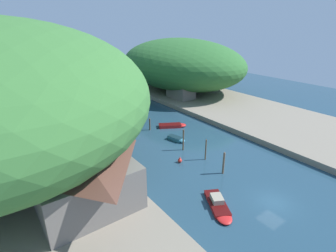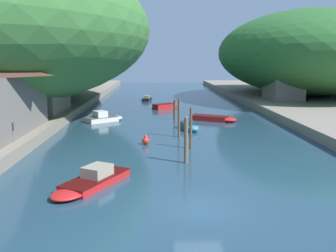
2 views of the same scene
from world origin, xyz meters
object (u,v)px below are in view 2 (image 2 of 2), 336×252
(boat_far_upstream, at_px, (215,118))
(person_on_quay, at_px, (12,129))
(boathouse_shed, at_px, (31,88))
(boat_open_rowboat, at_px, (167,106))
(right_bank_cottage, at_px, (283,80))
(boat_small_dinghy, at_px, (104,118))
(boat_cabin_cruiser, at_px, (147,99))
(channel_buoy_near, at_px, (146,140))
(boat_yellow_tender, at_px, (90,181))
(boat_moored_right, at_px, (190,127))

(boat_far_upstream, distance_m, person_on_quay, 23.24)
(boathouse_shed, height_order, boat_open_rowboat, boathouse_shed)
(right_bank_cottage, height_order, person_on_quay, right_bank_cottage)
(boathouse_shed, xyz_separation_m, boat_small_dinghy, (8.64, -1.32, -3.36))
(boat_cabin_cruiser, xyz_separation_m, channel_buoy_near, (0.45, -33.14, 0.07))
(boathouse_shed, distance_m, boat_cabin_cruiser, 24.05)
(boat_open_rowboat, bearing_deg, boat_far_upstream, -11.72)
(boat_yellow_tender, height_order, channel_buoy_near, boat_yellow_tender)
(right_bank_cottage, xyz_separation_m, boat_moored_right, (-15.84, -18.64, -3.61))
(boat_open_rowboat, distance_m, boat_cabin_cruiser, 10.54)
(boathouse_shed, distance_m, channel_buoy_near, 19.40)
(boathouse_shed, height_order, boat_cabin_cruiser, boathouse_shed)
(right_bank_cottage, height_order, channel_buoy_near, right_bank_cottage)
(boat_moored_right, bearing_deg, channel_buoy_near, 41.34)
(boat_cabin_cruiser, distance_m, person_on_quay, 37.43)
(person_on_quay, bearing_deg, boat_cabin_cruiser, -23.92)
(channel_buoy_near, xyz_separation_m, person_on_quay, (-9.96, -3.02, 1.60))
(channel_buoy_near, bearing_deg, boathouse_shed, 135.67)
(boat_small_dinghy, height_order, boat_yellow_tender, boat_small_dinghy)
(boat_moored_right, xyz_separation_m, boat_open_rowboat, (-1.80, 16.85, 0.02))
(boat_open_rowboat, xyz_separation_m, boat_cabin_cruiser, (-3.00, 10.10, -0.06))
(right_bank_cottage, relative_size, boat_moored_right, 2.10)
(boat_yellow_tender, bearing_deg, right_bank_cottage, -95.01)
(right_bank_cottage, bearing_deg, channel_buoy_near, -129.12)
(boathouse_shed, height_order, boat_small_dinghy, boathouse_shed)
(boat_open_rowboat, distance_m, boat_yellow_tender, 34.07)
(right_bank_cottage, distance_m, boat_cabin_cruiser, 22.55)
(boathouse_shed, xyz_separation_m, boat_moored_right, (18.02, -7.16, -3.40))
(boat_far_upstream, xyz_separation_m, person_on_quay, (-17.79, -14.86, 1.69))
(boat_moored_right, xyz_separation_m, boat_yellow_tender, (-7.27, -16.78, -0.02))
(boat_open_rowboat, height_order, boat_cabin_cruiser, boat_cabin_cruiser)
(boat_yellow_tender, bearing_deg, person_on_quay, -18.96)
(boathouse_shed, bearing_deg, right_bank_cottage, 18.72)
(boathouse_shed, xyz_separation_m, boat_yellow_tender, (10.76, -23.94, -3.42))
(boat_cabin_cruiser, xyz_separation_m, person_on_quay, (-9.51, -36.16, 1.67))
(boat_moored_right, bearing_deg, boathouse_shed, -35.20)
(boat_open_rowboat, distance_m, boat_small_dinghy, 13.37)
(right_bank_cottage, relative_size, boat_open_rowboat, 1.84)
(right_bank_cottage, bearing_deg, person_on_quay, -137.27)
(right_bank_cottage, bearing_deg, boat_far_upstream, -133.57)
(boathouse_shed, relative_size, right_bank_cottage, 1.24)
(boathouse_shed, height_order, boat_far_upstream, boathouse_shed)
(boat_small_dinghy, relative_size, person_on_quay, 2.84)
(boat_far_upstream, bearing_deg, channel_buoy_near, -4.31)
(boat_moored_right, height_order, boat_open_rowboat, boat_open_rowboat)
(right_bank_cottage, height_order, boat_cabin_cruiser, right_bank_cottage)
(boathouse_shed, distance_m, boat_far_upstream, 21.83)
(person_on_quay, bearing_deg, boat_yellow_tender, -146.24)
(boat_far_upstream, height_order, boat_yellow_tender, boat_yellow_tender)
(boathouse_shed, distance_m, boat_yellow_tender, 26.47)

